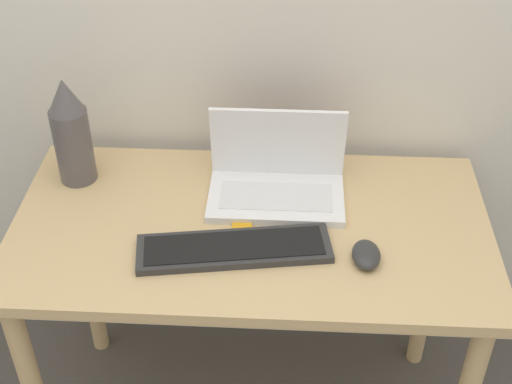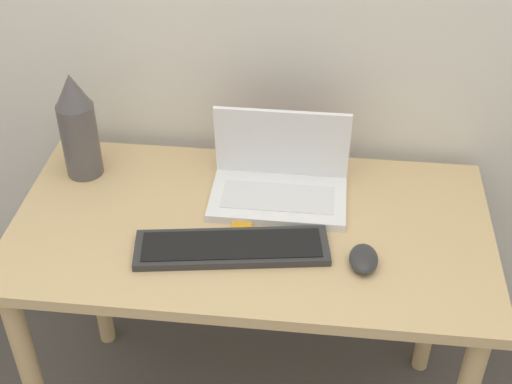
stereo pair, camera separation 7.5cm
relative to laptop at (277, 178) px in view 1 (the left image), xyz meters
name	(u,v)px [view 1 (the left image)]	position (x,y,z in m)	size (l,w,h in m)	color
desk	(251,258)	(-0.06, -0.12, -0.16)	(1.15, 0.61, 0.76)	tan
laptop	(277,178)	(0.00, 0.00, 0.00)	(0.34, 0.21, 0.22)	white
keyboard	(234,248)	(-0.09, -0.22, -0.04)	(0.46, 0.19, 0.02)	#2D2D2D
mouse	(366,255)	(0.21, -0.24, -0.03)	(0.06, 0.10, 0.03)	#2D2D2D
vase	(71,132)	(-0.52, 0.04, 0.09)	(0.09, 0.09, 0.29)	#514C4C
mp3_player	(242,227)	(-0.08, -0.14, -0.04)	(0.05, 0.05, 0.01)	orange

